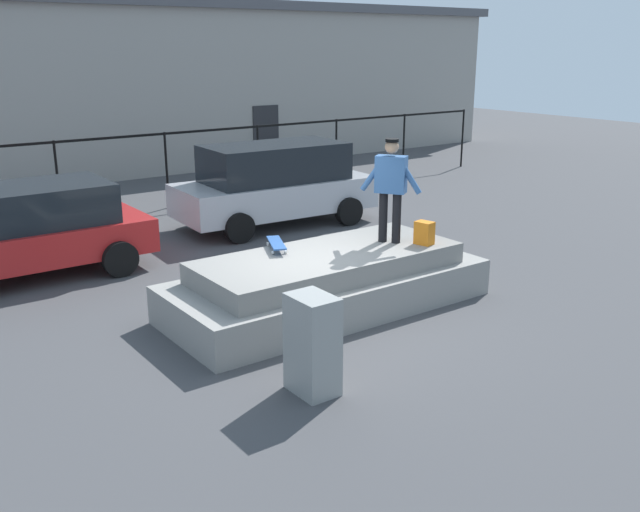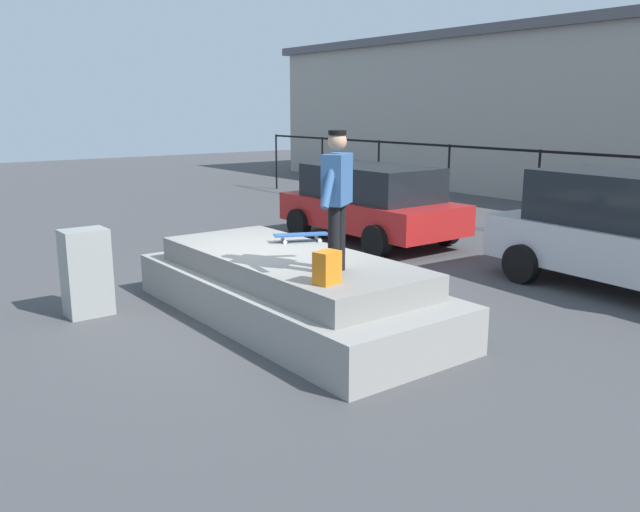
% 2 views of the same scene
% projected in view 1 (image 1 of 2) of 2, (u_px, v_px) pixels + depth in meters
% --- Properties ---
extents(ground_plane, '(60.00, 60.00, 0.00)m').
position_uv_depth(ground_plane, '(316.00, 316.00, 10.67)').
color(ground_plane, '#424244').
extents(concrete_ledge, '(5.07, 2.09, 0.90)m').
position_uv_depth(concrete_ledge, '(328.00, 283.00, 10.91)').
color(concrete_ledge, gray).
rests_on(concrete_ledge, ground_plane).
extents(skateboarder, '(0.63, 0.88, 1.66)m').
position_uv_depth(skateboarder, '(391.00, 183.00, 11.07)').
color(skateboarder, black).
rests_on(skateboarder, concrete_ledge).
extents(skateboard, '(0.50, 0.80, 0.12)m').
position_uv_depth(skateboard, '(276.00, 243.00, 10.90)').
color(skateboard, '#264C8C').
rests_on(skateboard, concrete_ledge).
extents(backpack, '(0.25, 0.31, 0.37)m').
position_uv_depth(backpack, '(424.00, 233.00, 11.17)').
color(backpack, orange).
rests_on(backpack, concrete_ledge).
extents(car_red_hatchback_near, '(4.11, 2.18, 1.62)m').
position_uv_depth(car_red_hatchback_near, '(27.00, 228.00, 12.32)').
color(car_red_hatchback_near, '#B21E1E').
rests_on(car_red_hatchback_near, ground_plane).
extents(car_silver_hatchback_mid, '(4.58, 2.29, 1.85)m').
position_uv_depth(car_silver_hatchback_mid, '(275.00, 183.00, 15.84)').
color(car_silver_hatchback_mid, '#B7B7BC').
rests_on(car_silver_hatchback_mid, ground_plane).
extents(utility_box, '(0.44, 0.60, 1.21)m').
position_uv_depth(utility_box, '(313.00, 345.00, 8.19)').
color(utility_box, gray).
rests_on(utility_box, ground_plane).
extents(fence_row, '(24.06, 0.06, 1.90)m').
position_uv_depth(fence_row, '(113.00, 159.00, 16.63)').
color(fence_row, black).
rests_on(fence_row, ground_plane).
extents(warehouse_building, '(35.17, 7.03, 5.36)m').
position_uv_depth(warehouse_building, '(23.00, 87.00, 22.13)').
color(warehouse_building, gray).
rests_on(warehouse_building, ground_plane).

